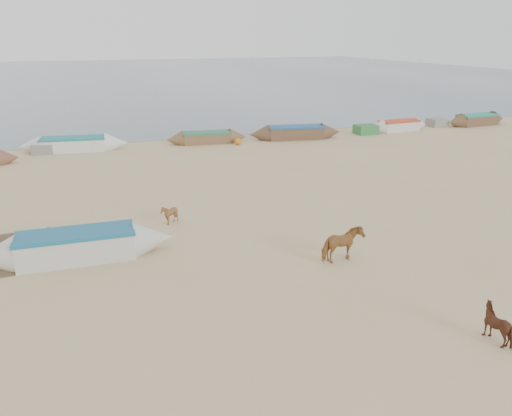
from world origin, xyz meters
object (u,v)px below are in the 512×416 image
Objects in this scene: calf_right at (501,324)px; calf_front at (169,214)px; cow_adult at (342,245)px; near_canoe at (77,246)px.

calf_front is at bearing -1.27° from calf_right.
cow_adult is 1.72× the size of calf_front.
calf_front is 0.94× the size of calf_right.
near_canoe reaches higher than calf_front.
near_canoe is (-7.82, 2.93, -0.09)m from cow_adult.
calf_right is at bearing -39.22° from near_canoe.
near_canoe is at bearing 17.77° from calf_right.
cow_adult is 5.23m from calf_right.
calf_front is at bearing 35.07° from near_canoe.
cow_adult is at bearing -18.80° from near_canoe.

